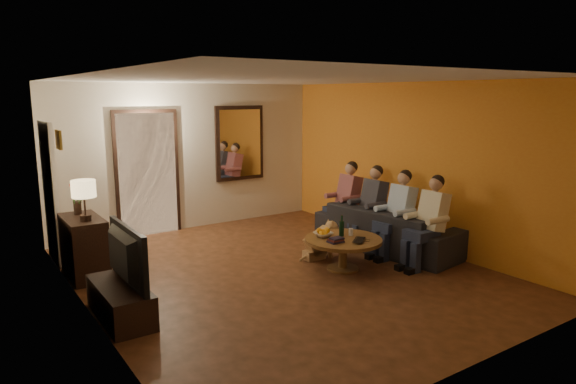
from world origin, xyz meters
TOP-DOWN VIEW (x-y plane):
  - floor at (0.00, 0.00)m, footprint 5.00×6.00m
  - ceiling at (0.00, 0.00)m, footprint 5.00×6.00m
  - back_wall at (0.00, 3.00)m, footprint 5.00×0.02m
  - front_wall at (0.00, -3.00)m, footprint 5.00×0.02m
  - left_wall at (-2.50, 0.00)m, footprint 0.02×6.00m
  - right_wall at (2.50, 0.00)m, footprint 0.02×6.00m
  - orange_accent at (2.49, 0.00)m, footprint 0.01×6.00m
  - kitchen_doorway at (-0.80, 2.98)m, footprint 1.00×0.06m
  - door_trim at (-0.80, 2.97)m, footprint 1.12×0.04m
  - fridge_glimpse at (-0.55, 2.98)m, footprint 0.45×0.03m
  - mirror_frame at (1.00, 2.96)m, footprint 1.00×0.05m
  - mirror_glass at (1.00, 2.93)m, footprint 0.86×0.02m
  - white_door at (-2.46, 2.30)m, footprint 0.06×0.85m
  - framed_art at (-2.47, 1.30)m, footprint 0.03×0.28m
  - art_canvas at (-2.46, 1.30)m, footprint 0.01×0.22m
  - dresser at (-2.25, 1.38)m, footprint 0.45×0.91m
  - table_lamp at (-2.25, 1.16)m, footprint 0.30×0.30m
  - flower_vase at (-2.25, 1.60)m, footprint 0.14×0.14m
  - tv_stand at (-2.25, -0.21)m, footprint 0.45×1.13m
  - tv at (-2.25, -0.21)m, footprint 1.13×0.15m
  - sofa at (1.98, -0.02)m, footprint 2.44×1.23m
  - person_a at (1.88, -0.92)m, footprint 0.60×0.40m
  - person_b at (1.88, -0.32)m, footprint 0.60×0.40m
  - person_c at (1.88, 0.28)m, footprint 0.60×0.40m
  - person_d at (1.88, 0.88)m, footprint 0.60×0.40m
  - dog at (0.82, 0.24)m, footprint 0.56×0.25m
  - coffee_table at (0.78, -0.35)m, footprint 1.11×1.11m
  - bowl at (0.60, -0.13)m, footprint 0.26×0.26m
  - oranges at (0.60, -0.13)m, footprint 0.20×0.20m
  - wine_bottle at (0.83, -0.25)m, footprint 0.07×0.07m
  - wine_glass at (0.96, -0.30)m, footprint 0.06×0.06m
  - book_stack at (0.56, -0.45)m, footprint 0.20×0.15m
  - laptop at (0.88, -0.63)m, footprint 0.39×0.37m

SIDE VIEW (x-z plane):
  - floor at x=0.00m, z-range -0.01..0.01m
  - tv_stand at x=-2.25m, z-range 0.00..0.38m
  - coffee_table at x=0.78m, z-range 0.00..0.45m
  - dog at x=0.82m, z-range 0.00..0.56m
  - sofa at x=1.98m, z-range 0.00..0.68m
  - dresser at x=-2.25m, z-range 0.00..0.81m
  - laptop at x=0.88m, z-range 0.45..0.48m
  - bowl at x=0.60m, z-range 0.45..0.51m
  - book_stack at x=0.56m, z-range 0.45..0.52m
  - wine_glass at x=0.96m, z-range 0.45..0.55m
  - oranges at x=0.60m, z-range 0.51..0.59m
  - person_a at x=1.88m, z-range 0.00..1.20m
  - person_b at x=1.88m, z-range 0.00..1.20m
  - person_c at x=1.88m, z-range 0.00..1.20m
  - person_d at x=1.88m, z-range 0.00..1.20m
  - wine_bottle at x=0.83m, z-range 0.45..0.76m
  - tv at x=-2.25m, z-range 0.38..1.02m
  - fridge_glimpse at x=-0.55m, z-range 0.05..1.75m
  - white_door at x=-2.46m, z-range 0.00..2.04m
  - flower_vase at x=-2.25m, z-range 0.81..1.25m
  - kitchen_doorway at x=-0.80m, z-range 0.00..2.10m
  - door_trim at x=-0.80m, z-range -0.06..2.16m
  - table_lamp at x=-2.25m, z-range 0.81..1.35m
  - back_wall at x=0.00m, z-range 0.00..2.60m
  - front_wall at x=0.00m, z-range 0.00..2.60m
  - left_wall at x=-2.50m, z-range 0.00..2.60m
  - right_wall at x=2.50m, z-range 0.00..2.60m
  - orange_accent at x=2.49m, z-range 0.00..2.60m
  - mirror_frame at x=1.00m, z-range 0.80..2.20m
  - mirror_glass at x=1.00m, z-range 0.87..2.13m
  - framed_art at x=-2.47m, z-range 1.73..1.97m
  - art_canvas at x=-2.46m, z-range 1.76..1.94m
  - ceiling at x=0.00m, z-range 2.60..2.60m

